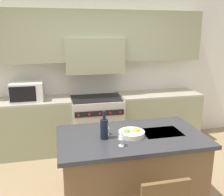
# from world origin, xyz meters

# --- Properties ---
(back_cabinetry) EXTENTS (10.00, 0.46, 2.70)m
(back_cabinetry) POSITION_xyz_m (0.00, 1.94, 1.61)
(back_cabinetry) COLOR silver
(back_cabinetry) RESTS_ON ground_plane
(back_counter) EXTENTS (3.85, 0.62, 0.95)m
(back_counter) POSITION_xyz_m (0.00, 1.69, 0.47)
(back_counter) COLOR gray
(back_counter) RESTS_ON ground_plane
(range_stove) EXTENTS (0.89, 0.70, 0.93)m
(range_stove) POSITION_xyz_m (-0.00, 1.67, 0.46)
(range_stove) COLOR beige
(range_stove) RESTS_ON ground_plane
(microwave) EXTENTS (0.51, 0.40, 0.30)m
(microwave) POSITION_xyz_m (-1.14, 1.69, 1.10)
(microwave) COLOR silver
(microwave) RESTS_ON back_counter
(kitchen_island) EXTENTS (1.63, 0.94, 0.92)m
(kitchen_island) POSITION_xyz_m (0.12, -0.03, 0.47)
(kitchen_island) COLOR brown
(kitchen_island) RESTS_ON ground_plane
(wine_bottle) EXTENTS (0.09, 0.09, 0.31)m
(wine_bottle) POSITION_xyz_m (-0.19, -0.06, 1.04)
(wine_bottle) COLOR black
(wine_bottle) RESTS_ON kitchen_island
(wine_glass_near) EXTENTS (0.07, 0.07, 0.17)m
(wine_glass_near) POSITION_xyz_m (-0.06, -0.28, 1.04)
(wine_glass_near) COLOR white
(wine_glass_near) RESTS_ON kitchen_island
(wine_glass_far) EXTENTS (0.07, 0.07, 0.17)m
(wine_glass_far) POSITION_xyz_m (-0.15, 0.04, 1.04)
(wine_glass_far) COLOR white
(wine_glass_far) RESTS_ON kitchen_island
(fruit_bowl) EXTENTS (0.29, 0.29, 0.09)m
(fruit_bowl) POSITION_xyz_m (0.12, -0.06, 0.96)
(fruit_bowl) COLOR silver
(fruit_bowl) RESTS_ON kitchen_island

